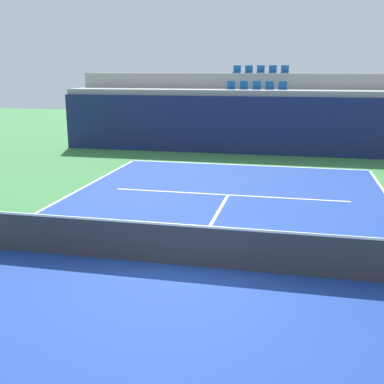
# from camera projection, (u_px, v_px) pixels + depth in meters

# --- Properties ---
(ground_plane) EXTENTS (80.00, 80.00, 0.00)m
(ground_plane) POSITION_uv_depth(u_px,v_px,m) (187.00, 266.00, 10.71)
(ground_plane) COLOR #387A3D
(court_surface) EXTENTS (11.00, 24.00, 0.01)m
(court_surface) POSITION_uv_depth(u_px,v_px,m) (187.00, 266.00, 10.71)
(court_surface) COLOR navy
(court_surface) RESTS_ON ground_plane
(baseline_far) EXTENTS (11.00, 0.10, 0.00)m
(baseline_far) POSITION_uv_depth(u_px,v_px,m) (245.00, 165.00, 22.01)
(baseline_far) COLOR white
(baseline_far) RESTS_ON court_surface
(service_line_far) EXTENTS (8.26, 0.10, 0.00)m
(service_line_far) POSITION_uv_depth(u_px,v_px,m) (228.00, 195.00, 16.76)
(service_line_far) COLOR white
(service_line_far) RESTS_ON court_surface
(centre_service_line) EXTENTS (0.10, 6.40, 0.00)m
(centre_service_line) POSITION_uv_depth(u_px,v_px,m) (212.00, 222.00, 13.74)
(centre_service_line) COLOR white
(centre_service_line) RESTS_ON court_surface
(back_wall) EXTENTS (20.72, 0.30, 2.98)m
(back_wall) POSITION_uv_depth(u_px,v_px,m) (253.00, 126.00, 24.59)
(back_wall) COLOR navy
(back_wall) RESTS_ON ground_plane
(stands_tier_lower) EXTENTS (20.72, 2.40, 3.26)m
(stands_tier_lower) POSITION_uv_depth(u_px,v_px,m) (255.00, 120.00, 25.83)
(stands_tier_lower) COLOR #9E9E99
(stands_tier_lower) RESTS_ON ground_plane
(stands_tier_upper) EXTENTS (20.72, 2.40, 4.10)m
(stands_tier_upper) POSITION_uv_depth(u_px,v_px,m) (259.00, 109.00, 27.99)
(stands_tier_upper) COLOR #9E9E99
(stands_tier_upper) RESTS_ON ground_plane
(seating_row_lower) EXTENTS (3.20, 0.44, 0.44)m
(seating_row_lower) POSITION_uv_depth(u_px,v_px,m) (256.00, 87.00, 25.48)
(seating_row_lower) COLOR #145193
(seating_row_lower) RESTS_ON stands_tier_lower
(seating_row_upper) EXTENTS (3.20, 0.44, 0.44)m
(seating_row_upper) POSITION_uv_depth(u_px,v_px,m) (261.00, 71.00, 27.54)
(seating_row_upper) COLOR #145193
(seating_row_upper) RESTS_ON stands_tier_upper
(tennis_net) EXTENTS (11.08, 0.08, 1.07)m
(tennis_net) POSITION_uv_depth(u_px,v_px,m) (187.00, 245.00, 10.59)
(tennis_net) COLOR black
(tennis_net) RESTS_ON court_surface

